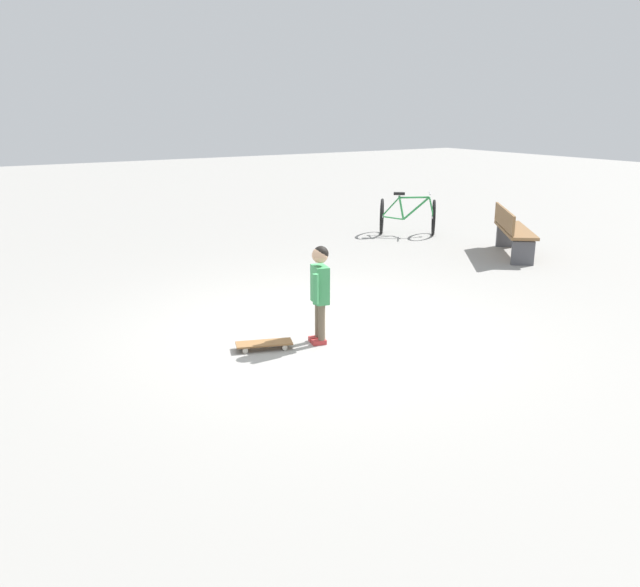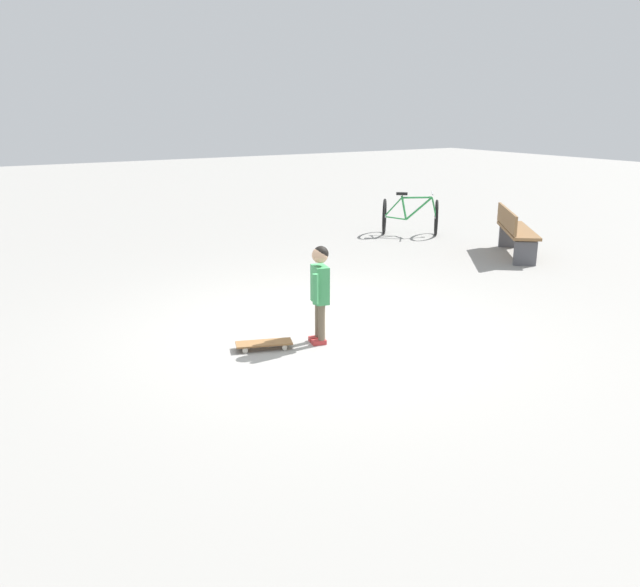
{
  "view_description": "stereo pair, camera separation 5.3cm",
  "coord_description": "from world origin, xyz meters",
  "px_view_note": "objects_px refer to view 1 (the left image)",
  "views": [
    {
      "loc": [
        3.51,
        5.7,
        2.42
      ],
      "look_at": [
        0.2,
        0.33,
        0.55
      ],
      "focal_mm": 35.02,
      "sensor_mm": 36.0,
      "label": 1
    },
    {
      "loc": [
        3.46,
        5.73,
        2.42
      ],
      "look_at": [
        0.2,
        0.33,
        0.55
      ],
      "focal_mm": 35.02,
      "sensor_mm": 36.0,
      "label": 2
    }
  ],
  "objects_px": {
    "child_person": "(320,284)",
    "bicycle_near": "(408,216)",
    "skateboard": "(264,344)",
    "street_bench": "(512,231)"
  },
  "relations": [
    {
      "from": "child_person",
      "to": "bicycle_near",
      "type": "bearing_deg",
      "value": -137.83
    },
    {
      "from": "skateboard",
      "to": "street_bench",
      "type": "xyz_separation_m",
      "value": [
        -5.58,
        -1.69,
        0.36
      ]
    },
    {
      "from": "street_bench",
      "to": "bicycle_near",
      "type": "bearing_deg",
      "value": -81.62
    },
    {
      "from": "skateboard",
      "to": "bicycle_near",
      "type": "xyz_separation_m",
      "value": [
        -5.23,
        -4.05,
        0.32
      ]
    },
    {
      "from": "child_person",
      "to": "skateboard",
      "type": "relative_size",
      "value": 1.72
    },
    {
      "from": "child_person",
      "to": "bicycle_near",
      "type": "distance_m",
      "value": 6.25
    },
    {
      "from": "skateboard",
      "to": "street_bench",
      "type": "distance_m",
      "value": 5.84
    },
    {
      "from": "bicycle_near",
      "to": "street_bench",
      "type": "relative_size",
      "value": 0.83
    },
    {
      "from": "child_person",
      "to": "bicycle_near",
      "type": "xyz_separation_m",
      "value": [
        -4.63,
        -4.19,
        -0.28
      ]
    },
    {
      "from": "child_person",
      "to": "street_bench",
      "type": "distance_m",
      "value": 5.31
    }
  ]
}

